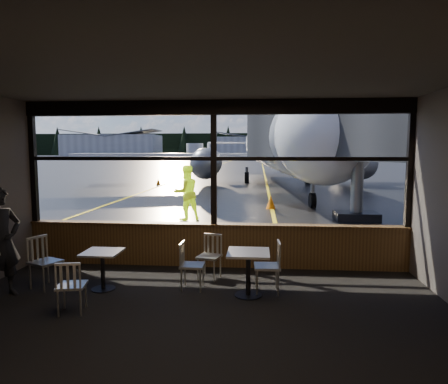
# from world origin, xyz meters

# --- Properties ---
(ground_plane) EXTENTS (520.00, 520.00, 0.00)m
(ground_plane) POSITION_xyz_m (0.00, 120.00, 0.00)
(ground_plane) COLOR black
(ground_plane) RESTS_ON ground
(carpet_floor) EXTENTS (8.00, 6.00, 0.01)m
(carpet_floor) POSITION_xyz_m (0.00, -3.00, 0.01)
(carpet_floor) COLOR black
(carpet_floor) RESTS_ON ground
(ceiling) EXTENTS (8.00, 6.00, 0.04)m
(ceiling) POSITION_xyz_m (0.00, -3.00, 3.50)
(ceiling) COLOR #38332D
(ceiling) RESTS_ON ground
(wall_back) EXTENTS (8.00, 0.04, 3.50)m
(wall_back) POSITION_xyz_m (0.00, -6.00, 1.75)
(wall_back) COLOR #504640
(wall_back) RESTS_ON ground
(window_sill) EXTENTS (8.00, 0.28, 0.90)m
(window_sill) POSITION_xyz_m (0.00, 0.00, 0.45)
(window_sill) COLOR #4D3117
(window_sill) RESTS_ON ground
(window_header) EXTENTS (8.00, 0.18, 0.30)m
(window_header) POSITION_xyz_m (0.00, 0.00, 3.35)
(window_header) COLOR black
(window_header) RESTS_ON ground
(mullion_left) EXTENTS (0.12, 0.12, 2.60)m
(mullion_left) POSITION_xyz_m (-3.95, 0.00, 2.20)
(mullion_left) COLOR black
(mullion_left) RESTS_ON ground
(mullion_centre) EXTENTS (0.12, 0.12, 2.60)m
(mullion_centre) POSITION_xyz_m (0.00, 0.00, 2.20)
(mullion_centre) COLOR black
(mullion_centre) RESTS_ON ground
(mullion_right) EXTENTS (0.12, 0.12, 2.60)m
(mullion_right) POSITION_xyz_m (3.95, 0.00, 2.20)
(mullion_right) COLOR black
(mullion_right) RESTS_ON ground
(window_transom) EXTENTS (8.00, 0.10, 0.08)m
(window_transom) POSITION_xyz_m (0.00, 0.00, 2.30)
(window_transom) COLOR black
(window_transom) RESTS_ON ground
(airliner) EXTENTS (33.21, 38.90, 11.25)m
(airliner) POSITION_xyz_m (2.40, 21.54, 5.63)
(airliner) COLOR white
(airliner) RESTS_ON ground_plane
(jet_bridge) EXTENTS (8.88, 10.85, 4.73)m
(jet_bridge) POSITION_xyz_m (3.60, 5.50, 2.37)
(jet_bridge) COLOR #272729
(jet_bridge) RESTS_ON ground_plane
(cafe_table_near) EXTENTS (0.70, 0.70, 0.77)m
(cafe_table_near) POSITION_xyz_m (0.78, -1.70, 0.39)
(cafe_table_near) COLOR #A09C93
(cafe_table_near) RESTS_ON carpet_floor
(cafe_table_mid) EXTENTS (0.64, 0.64, 0.70)m
(cafe_table_mid) POSITION_xyz_m (-1.80, -1.61, 0.35)
(cafe_table_mid) COLOR gray
(cafe_table_mid) RESTS_ON carpet_floor
(chair_near_e) EXTENTS (0.53, 0.53, 0.92)m
(chair_near_e) POSITION_xyz_m (1.10, -1.50, 0.46)
(chair_near_e) COLOR #BCB6A9
(chair_near_e) RESTS_ON carpet_floor
(chair_near_w) EXTENTS (0.47, 0.47, 0.86)m
(chair_near_w) POSITION_xyz_m (-0.22, -1.45, 0.43)
(chair_near_w) COLOR #ABA79A
(chair_near_w) RESTS_ON carpet_floor
(chair_near_n) EXTENTS (0.58, 0.58, 0.86)m
(chair_near_n) POSITION_xyz_m (0.00, -0.85, 0.43)
(chair_near_n) COLOR beige
(chair_near_n) RESTS_ON carpet_floor
(chair_mid_s) EXTENTS (0.54, 0.54, 0.84)m
(chair_mid_s) POSITION_xyz_m (-1.87, -2.64, 0.42)
(chair_mid_s) COLOR #B4AFA2
(chair_mid_s) RESTS_ON carpet_floor
(chair_mid_w) EXTENTS (0.68, 0.68, 0.94)m
(chair_mid_w) POSITION_xyz_m (-2.85, -1.62, 0.47)
(chair_mid_w) COLOR #AEAA9D
(chair_mid_w) RESTS_ON carpet_floor
(passenger) EXTENTS (0.71, 0.82, 1.88)m
(passenger) POSITION_xyz_m (-3.34, -2.11, 0.94)
(passenger) COLOR black
(passenger) RESTS_ON carpet_floor
(ground_crew) EXTENTS (1.20, 1.14, 1.95)m
(ground_crew) POSITION_xyz_m (-1.65, 5.70, 0.98)
(ground_crew) COLOR #BFF219
(ground_crew) RESTS_ON ground_plane
(cone_nose) EXTENTS (0.41, 0.41, 0.57)m
(cone_nose) POSITION_xyz_m (1.45, 8.70, 0.28)
(cone_nose) COLOR orange
(cone_nose) RESTS_ON ground_plane
(cone_wing) EXTENTS (0.31, 0.31, 0.44)m
(cone_wing) POSITION_xyz_m (-6.41, 20.21, 0.22)
(cone_wing) COLOR #FF5D08
(cone_wing) RESTS_ON ground_plane
(hangar_left) EXTENTS (45.00, 18.00, 11.00)m
(hangar_left) POSITION_xyz_m (-70.00, 180.00, 5.50)
(hangar_left) COLOR silver
(hangar_left) RESTS_ON ground_plane
(hangar_mid) EXTENTS (38.00, 15.00, 10.00)m
(hangar_mid) POSITION_xyz_m (0.00, 185.00, 5.00)
(hangar_mid) COLOR silver
(hangar_mid) RESTS_ON ground_plane
(hangar_right) EXTENTS (50.00, 20.00, 12.00)m
(hangar_right) POSITION_xyz_m (60.00, 178.00, 6.00)
(hangar_right) COLOR silver
(hangar_right) RESTS_ON ground_plane
(fuel_tank_a) EXTENTS (8.00, 8.00, 6.00)m
(fuel_tank_a) POSITION_xyz_m (-30.00, 182.00, 3.00)
(fuel_tank_a) COLOR silver
(fuel_tank_a) RESTS_ON ground_plane
(fuel_tank_b) EXTENTS (8.00, 8.00, 6.00)m
(fuel_tank_b) POSITION_xyz_m (-20.00, 182.00, 3.00)
(fuel_tank_b) COLOR silver
(fuel_tank_b) RESTS_ON ground_plane
(fuel_tank_c) EXTENTS (8.00, 8.00, 6.00)m
(fuel_tank_c) POSITION_xyz_m (-10.00, 182.00, 3.00)
(fuel_tank_c) COLOR silver
(fuel_tank_c) RESTS_ON ground_plane
(treeline) EXTENTS (360.00, 3.00, 12.00)m
(treeline) POSITION_xyz_m (0.00, 210.00, 6.00)
(treeline) COLOR black
(treeline) RESTS_ON ground_plane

